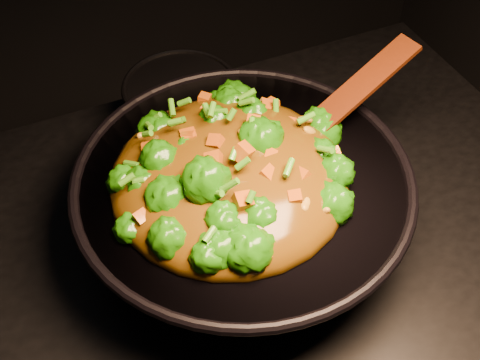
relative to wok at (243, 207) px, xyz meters
name	(u,v)px	position (x,y,z in m)	size (l,w,h in m)	color
wok	(243,207)	(0.00, 0.00, 0.00)	(0.47, 0.47, 0.13)	black
stir_fry	(229,154)	(-0.02, 0.00, 0.12)	(0.33, 0.33, 0.11)	#206F07
spatula	(344,101)	(0.18, 0.04, 0.11)	(0.28, 0.04, 0.01)	#3B1605
back_pot	(182,107)	(0.00, 0.26, -0.01)	(0.19, 0.19, 0.11)	black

